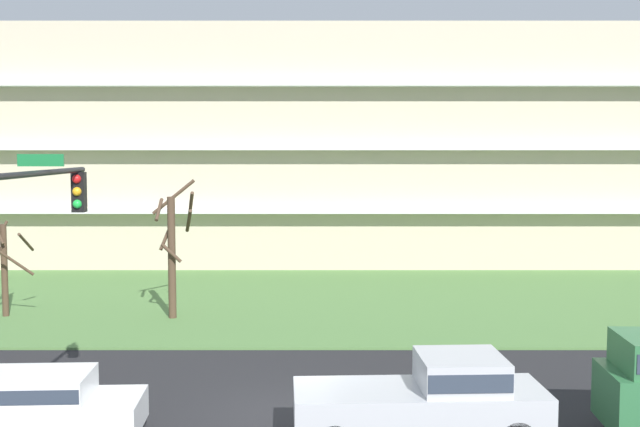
{
  "coord_description": "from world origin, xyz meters",
  "views": [
    {
      "loc": [
        0.95,
        -18.65,
        6.4
      ],
      "look_at": [
        0.94,
        6.0,
        4.36
      ],
      "focal_mm": 44.41,
      "sensor_mm": 36.0,
      "label": 1
    }
  ],
  "objects_px": {
    "tree_far_left": "(5,264)",
    "pickup_silver_center_left": "(430,398)",
    "sedan_white_near_left": "(39,405)",
    "traffic_signal_mast": "(20,261)",
    "tree_left": "(173,247)"
  },
  "relations": [
    {
      "from": "sedan_white_near_left",
      "to": "traffic_signal_mast",
      "type": "height_order",
      "value": "traffic_signal_mast"
    },
    {
      "from": "tree_left",
      "to": "pickup_silver_center_left",
      "type": "bearing_deg",
      "value": -57.89
    },
    {
      "from": "tree_left",
      "to": "sedan_white_near_left",
      "type": "xyz_separation_m",
      "value": [
        -0.62,
        -12.51,
        -1.87
      ]
    },
    {
      "from": "tree_left",
      "to": "traffic_signal_mast",
      "type": "relative_size",
      "value": 0.83
    },
    {
      "from": "tree_left",
      "to": "traffic_signal_mast",
      "type": "height_order",
      "value": "traffic_signal_mast"
    },
    {
      "from": "pickup_silver_center_left",
      "to": "traffic_signal_mast",
      "type": "relative_size",
      "value": 0.87
    },
    {
      "from": "tree_far_left",
      "to": "tree_left",
      "type": "bearing_deg",
      "value": -1.8
    },
    {
      "from": "tree_far_left",
      "to": "sedan_white_near_left",
      "type": "distance_m",
      "value": 13.99
    },
    {
      "from": "pickup_silver_center_left",
      "to": "traffic_signal_mast",
      "type": "xyz_separation_m",
      "value": [
        -7.8,
        -2.54,
        3.35
      ]
    },
    {
      "from": "tree_far_left",
      "to": "traffic_signal_mast",
      "type": "height_order",
      "value": "traffic_signal_mast"
    },
    {
      "from": "tree_far_left",
      "to": "sedan_white_near_left",
      "type": "relative_size",
      "value": 0.83
    },
    {
      "from": "tree_far_left",
      "to": "tree_left",
      "type": "height_order",
      "value": "tree_left"
    },
    {
      "from": "sedan_white_near_left",
      "to": "traffic_signal_mast",
      "type": "xyz_separation_m",
      "value": [
        0.66,
        -2.53,
        3.5
      ]
    },
    {
      "from": "tree_far_left",
      "to": "traffic_signal_mast",
      "type": "bearing_deg",
      "value": -67.23
    },
    {
      "from": "tree_far_left",
      "to": "pickup_silver_center_left",
      "type": "distance_m",
      "value": 19.07
    }
  ]
}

